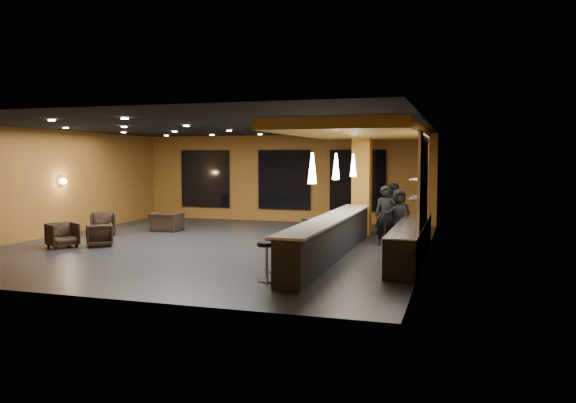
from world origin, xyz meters
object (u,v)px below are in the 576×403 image
(pendant_0, at_px, (312,168))
(staff_b, at_px, (395,211))
(bar_stool_1, at_px, (273,251))
(bar_counter, at_px, (331,238))
(bar_stool_3, at_px, (306,235))
(bar_stool_0, at_px, (267,256))
(bar_stool_6, at_px, (335,223))
(bar_stool_4, at_px, (309,229))
(bar_stool_5, at_px, (325,226))
(staff_a, at_px, (386,216))
(column, at_px, (362,183))
(bar_stool_2, at_px, (289,243))
(armchair_d, at_px, (166,222))
(armchair_a, at_px, (62,235))
(staff_c, at_px, (399,216))
(armchair_c, at_px, (103,224))
(armchair_b, at_px, (99,235))
(pendant_2, at_px, (353,165))
(prep_counter, at_px, (411,241))
(pendant_1, at_px, (336,166))

(pendant_0, bearing_deg, staff_b, 77.76)
(bar_stool_1, bearing_deg, bar_counter, 69.67)
(bar_stool_3, bearing_deg, bar_stool_0, -88.83)
(bar_stool_1, bearing_deg, bar_stool_6, 88.21)
(bar_stool_3, height_order, bar_stool_4, bar_stool_4)
(bar_counter, distance_m, staff_b, 3.84)
(bar_stool_1, height_order, bar_stool_5, bar_stool_5)
(bar_counter, relative_size, staff_b, 4.48)
(bar_stool_4, xyz_separation_m, bar_stool_5, (0.22, 1.00, -0.01))
(bar_stool_4, bearing_deg, pendant_0, -73.73)
(staff_a, height_order, bar_stool_6, staff_a)
(column, bearing_deg, bar_stool_2, -98.52)
(bar_stool_3, bearing_deg, armchair_d, 151.63)
(armchair_a, bearing_deg, bar_stool_4, -42.16)
(armchair_d, xyz_separation_m, bar_stool_2, (5.87, -4.34, 0.15))
(staff_c, xyz_separation_m, armchair_c, (-9.70, -0.99, -0.45))
(armchair_c, bearing_deg, armchair_b, -91.40)
(staff_a, distance_m, staff_c, 0.60)
(pendant_2, relative_size, bar_stool_0, 0.85)
(prep_counter, xyz_separation_m, bar_stool_2, (-2.84, -1.50, 0.04))
(pendant_1, height_order, bar_stool_0, pendant_1)
(staff_b, xyz_separation_m, bar_stool_1, (-2.06, -5.90, -0.41))
(pendant_0, xyz_separation_m, armchair_b, (-6.87, 1.71, -2.02))
(pendant_0, bearing_deg, bar_stool_4, 106.27)
(prep_counter, height_order, pendant_0, pendant_0)
(bar_counter, bearing_deg, pendant_0, -90.00)
(bar_stool_2, xyz_separation_m, bar_stool_3, (0.12, 1.11, 0.05))
(column, xyz_separation_m, bar_stool_0, (-0.65, -7.85, -1.22))
(armchair_b, bearing_deg, armchair_c, -96.27)
(bar_stool_1, bearing_deg, staff_b, 70.71)
(staff_a, xyz_separation_m, armchair_b, (-7.97, -2.66, -0.55))
(staff_a, relative_size, bar_stool_0, 2.13)
(bar_stool_3, bearing_deg, bar_stool_6, 89.05)
(bar_stool_0, bearing_deg, staff_b, 74.76)
(staff_c, height_order, bar_stool_4, staff_c)
(pendant_0, height_order, bar_stool_0, pendant_0)
(prep_counter, xyz_separation_m, bar_stool_6, (-2.67, 2.94, 0.06))
(bar_counter, xyz_separation_m, bar_stool_5, (-0.72, 2.23, 0.03))
(pendant_2, distance_m, armchair_a, 8.87)
(armchair_b, distance_m, armchair_d, 3.63)
(bar_stool_5, relative_size, bar_stool_6, 1.09)
(bar_stool_3, bearing_deg, staff_c, 52.00)
(bar_stool_0, bearing_deg, pendant_2, 84.04)
(bar_counter, relative_size, staff_c, 4.86)
(column, distance_m, pendant_2, 1.71)
(bar_stool_3, bearing_deg, bar_stool_4, 101.16)
(armchair_d, bearing_deg, pendant_2, 177.00)
(bar_stool_3, distance_m, bar_stool_6, 3.33)
(staff_c, bearing_deg, armchair_b, -178.05)
(prep_counter, bearing_deg, pendant_1, 180.00)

